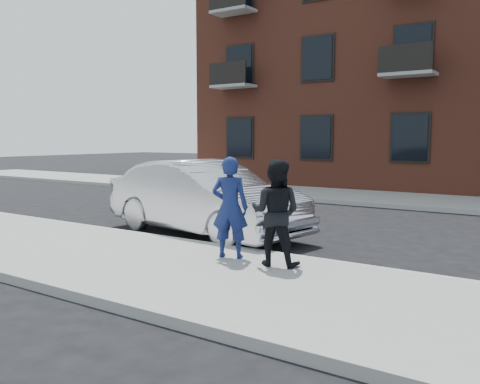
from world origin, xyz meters
The scene contains 8 objects.
ground centered at (0.00, 0.00, 0.00)m, with size 100.00×100.00×0.00m, color black.
near_sidewalk centered at (0.00, -0.25, 0.07)m, with size 50.00×3.50×0.15m, color gray.
near_curb centered at (0.00, 1.55, 0.07)m, with size 50.00×0.10×0.15m, color #999691.
far_sidewalk centered at (0.00, 11.25, 0.07)m, with size 50.00×3.50×0.15m, color gray.
far_curb centered at (0.00, 9.45, 0.07)m, with size 50.00×0.10×0.15m, color #999691.
silver_sedan centered at (-1.61, 2.74, 0.84)m, with size 1.78×5.11×1.68m, color silver.
man_hoodie centered at (0.47, 0.77, 1.02)m, with size 0.74×0.61×1.74m.
man_peacoat centered at (1.39, 0.75, 1.01)m, with size 0.95×0.81×1.71m.
Camera 1 is at (5.39, -6.26, 2.20)m, focal length 38.00 mm.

